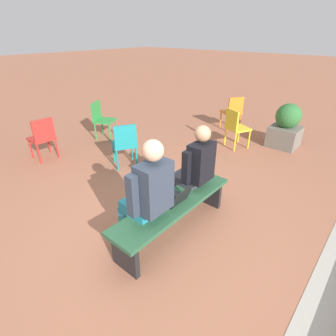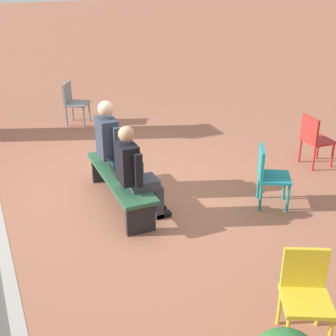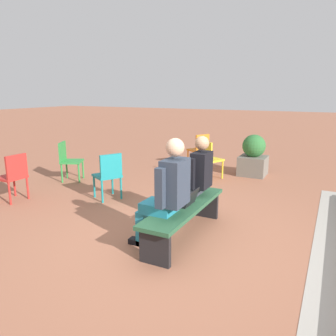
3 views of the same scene
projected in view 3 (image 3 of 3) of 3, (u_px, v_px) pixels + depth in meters
name	position (u px, v px, depth m)	size (l,w,h in m)	color
ground_plane	(178.00, 242.00, 4.22)	(60.00, 60.00, 0.00)	#9E6047
concrete_strip	(329.00, 267.00, 3.59)	(6.24, 0.40, 0.01)	#A8A399
bench	(185.00, 212.00, 4.28)	(1.80, 0.44, 0.45)	#285638
person_student	(194.00, 177.00, 4.64)	(0.51, 0.65, 1.30)	#383842
person_adult	(167.00, 191.00, 3.90)	(0.56, 0.71, 1.37)	teal
laptop	(186.00, 201.00, 4.26)	(0.32, 0.29, 0.21)	black
plastic_chair_far_left	(200.00, 148.00, 8.32)	(0.58, 0.58, 0.84)	orange
plastic_chair_by_pillar	(13.00, 174.00, 5.68)	(0.43, 0.43, 0.84)	red
plastic_chair_near_bench_right	(209.00, 157.00, 7.15)	(0.56, 0.56, 0.84)	gold
plastic_chair_foreground	(109.00, 173.00, 5.77)	(0.57, 0.57, 0.84)	teal
plastic_chair_mid_courtyard	(68.00, 159.00, 7.01)	(0.57, 0.57, 0.84)	#2D893D
planter	(253.00, 156.00, 7.47)	(0.60, 0.60, 0.94)	#6B665B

